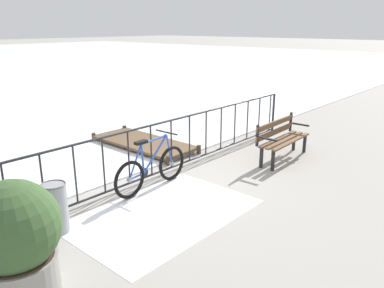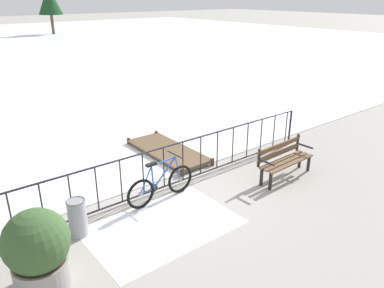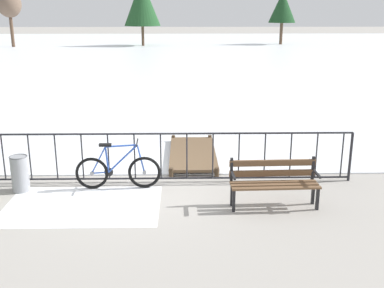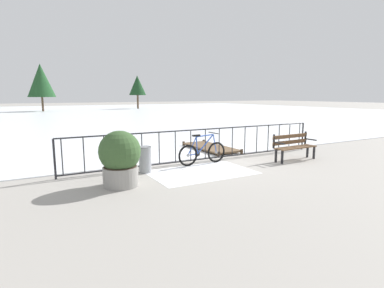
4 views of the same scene
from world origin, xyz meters
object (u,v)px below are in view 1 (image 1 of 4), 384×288
at_px(park_bench, 281,136).
at_px(bicycle_near_railing, 152,169).
at_px(planter_with_shrub, 15,240).
at_px(trash_bin, 56,208).

bearing_deg(park_bench, bicycle_near_railing, 162.78).
relative_size(bicycle_near_railing, planter_with_shrub, 1.29).
relative_size(planter_with_shrub, trash_bin, 1.81).
height_order(bicycle_near_railing, park_bench, bicycle_near_railing).
distance_m(planter_with_shrub, trash_bin, 1.38).
height_order(park_bench, planter_with_shrub, planter_with_shrub).
bearing_deg(trash_bin, planter_with_shrub, -135.76).
bearing_deg(trash_bin, park_bench, -9.39).
bearing_deg(planter_with_shrub, bicycle_near_railing, 19.99).
bearing_deg(bicycle_near_railing, planter_with_shrub, -160.01).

